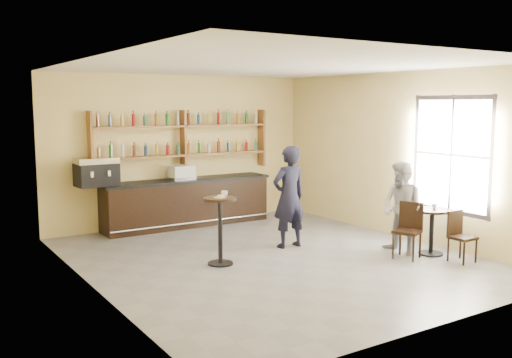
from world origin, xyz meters
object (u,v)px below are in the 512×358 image
pastry_case (182,172)px  pedestal_table (220,231)px  bar_counter (187,202)px  cafe_table (431,232)px  patron_second (402,208)px  man_main (289,197)px  chair_south (463,237)px  espresso_machine (96,172)px  chair_west (407,231)px

pastry_case → pedestal_table: pastry_case is taller
bar_counter → cafe_table: 5.09m
cafe_table → patron_second: bearing=137.1°
man_main → chair_south: (1.82, -2.35, -0.51)m
chair_south → espresso_machine: bearing=131.8°
espresso_machine → man_main: size_ratio=0.42×
chair_south → cafe_table: bearing=94.8°
chair_west → man_main: bearing=-168.0°
pedestal_table → cafe_table: 3.66m
chair_west → chair_south: bearing=19.1°
pastry_case → man_main: size_ratio=0.27×
bar_counter → patron_second: size_ratio=2.32×
bar_counter → cafe_table: bearing=-60.4°
pastry_case → patron_second: 4.68m
man_main → patron_second: size_ratio=1.15×
bar_counter → man_main: size_ratio=2.01×
pedestal_table → man_main: bearing=11.5°
bar_counter → patron_second: (2.15, -4.08, 0.30)m
bar_counter → chair_west: (1.96, -4.37, -0.03)m
pedestal_table → espresso_machine: bearing=109.6°
espresso_machine → patron_second: bearing=-49.0°
man_main → cafe_table: bearing=135.6°
pedestal_table → patron_second: patron_second is taller
pastry_case → cafe_table: pastry_case is taller
espresso_machine → chair_south: espresso_machine is taller
pedestal_table → cafe_table: bearing=-22.9°
espresso_machine → chair_south: 6.79m
man_main → chair_south: man_main is taller
chair_south → pedestal_table: bearing=149.4°
patron_second → chair_south: bearing=21.2°
chair_west → patron_second: (0.18, 0.29, 0.33)m
pedestal_table → man_main: 1.68m
pedestal_table → pastry_case: bearing=76.1°
pedestal_table → chair_west: (2.82, -1.38, -0.08)m
pastry_case → chair_south: (2.68, -5.02, -0.73)m
pastry_case → man_main: (0.86, -2.67, -0.23)m
espresso_machine → pastry_case: 1.81m
pastry_case → chair_west: (2.08, -4.37, -0.68)m
man_main → cafe_table: 2.54m
espresso_machine → pedestal_table: bearing=-74.3°
chair_west → chair_south: (0.60, -0.65, -0.05)m
pastry_case → man_main: bearing=-68.2°
bar_counter → espresso_machine: size_ratio=4.82×
bar_counter → pedestal_table: (-0.86, -3.00, 0.05)m
pastry_case → patron_second: (2.26, -4.08, -0.35)m
bar_counter → patron_second: patron_second is taller
man_main → patron_second: bearing=135.1°
espresso_machine → chair_west: 5.90m
man_main → pedestal_table: bearing=11.8°
patron_second → cafe_table: bearing=44.4°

